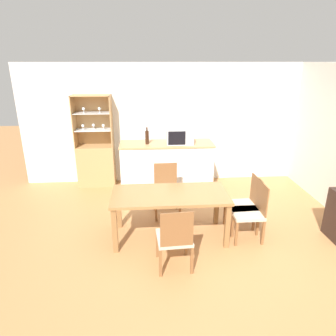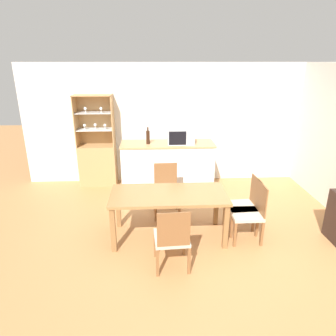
{
  "view_description": "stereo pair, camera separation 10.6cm",
  "coord_description": "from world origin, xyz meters",
  "px_view_note": "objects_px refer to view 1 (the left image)",
  "views": [
    {
      "loc": [
        -0.74,
        -3.79,
        2.58
      ],
      "look_at": [
        -0.39,
        1.07,
        0.83
      ],
      "focal_mm": 32.0,
      "sensor_mm": 36.0,
      "label": 1
    },
    {
      "loc": [
        -0.64,
        -3.79,
        2.58
      ],
      "look_at": [
        -0.39,
        1.07,
        0.83
      ],
      "focal_mm": 32.0,
      "sensor_mm": 36.0,
      "label": 2
    }
  ],
  "objects_px": {
    "dining_chair_side_right_far": "(245,204)",
    "microwave": "(180,136)",
    "dining_chair_side_right_near": "(250,212)",
    "display_cabinet": "(96,159)",
    "dining_chair_head_near": "(175,238)",
    "dining_table": "(170,199)",
    "dining_chair_head_far": "(166,191)",
    "wine_bottle": "(147,137)"
  },
  "relations": [
    {
      "from": "dining_chair_side_right_far",
      "to": "dining_chair_head_near",
      "type": "bearing_deg",
      "value": 122.95
    },
    {
      "from": "display_cabinet",
      "to": "microwave",
      "type": "distance_m",
      "value": 1.92
    },
    {
      "from": "dining_chair_side_right_near",
      "to": "wine_bottle",
      "type": "distance_m",
      "value": 2.43
    },
    {
      "from": "dining_chair_head_near",
      "to": "wine_bottle",
      "type": "xyz_separation_m",
      "value": [
        -0.32,
        2.37,
        0.74
      ]
    },
    {
      "from": "dining_table",
      "to": "dining_chair_side_right_near",
      "type": "xyz_separation_m",
      "value": [
        1.2,
        -0.12,
        -0.2
      ]
    },
    {
      "from": "dining_table",
      "to": "microwave",
      "type": "relative_size",
      "value": 3.37
    },
    {
      "from": "dining_table",
      "to": "dining_chair_side_right_far",
      "type": "relative_size",
      "value": 1.92
    },
    {
      "from": "dining_chair_side_right_far",
      "to": "dining_chair_side_right_near",
      "type": "bearing_deg",
      "value": 177.13
    },
    {
      "from": "dining_table",
      "to": "wine_bottle",
      "type": "bearing_deg",
      "value": 100.96
    },
    {
      "from": "dining_chair_head_far",
      "to": "dining_table",
      "type": "bearing_deg",
      "value": 88.13
    },
    {
      "from": "dining_table",
      "to": "dining_chair_head_near",
      "type": "xyz_separation_m",
      "value": [
        0.0,
        -0.74,
        -0.2
      ]
    },
    {
      "from": "dining_table",
      "to": "wine_bottle",
      "type": "height_order",
      "value": "wine_bottle"
    },
    {
      "from": "dining_table",
      "to": "dining_chair_head_far",
      "type": "relative_size",
      "value": 1.92
    },
    {
      "from": "display_cabinet",
      "to": "dining_chair_head_near",
      "type": "relative_size",
      "value": 2.16
    },
    {
      "from": "display_cabinet",
      "to": "dining_chair_head_far",
      "type": "relative_size",
      "value": 2.16
    },
    {
      "from": "dining_chair_head_far",
      "to": "microwave",
      "type": "bearing_deg",
      "value": -111.5
    },
    {
      "from": "dining_chair_head_far",
      "to": "wine_bottle",
      "type": "xyz_separation_m",
      "value": [
        -0.31,
        0.89,
        0.74
      ]
    },
    {
      "from": "dining_chair_side_right_far",
      "to": "dining_chair_side_right_near",
      "type": "relative_size",
      "value": 1.0
    },
    {
      "from": "dining_chair_side_right_near",
      "to": "display_cabinet",
      "type": "bearing_deg",
      "value": 48.75
    },
    {
      "from": "dining_table",
      "to": "dining_chair_side_right_far",
      "type": "xyz_separation_m",
      "value": [
        1.2,
        0.12,
        -0.2
      ]
    },
    {
      "from": "dining_chair_side_right_far",
      "to": "dining_table",
      "type": "bearing_deg",
      "value": 92.96
    },
    {
      "from": "dining_chair_side_right_far",
      "to": "microwave",
      "type": "relative_size",
      "value": 1.76
    },
    {
      "from": "dining_table",
      "to": "dining_chair_head_far",
      "type": "height_order",
      "value": "dining_chair_head_far"
    },
    {
      "from": "dining_chair_head_far",
      "to": "dining_chair_side_right_near",
      "type": "relative_size",
      "value": 1.0
    },
    {
      "from": "microwave",
      "to": "wine_bottle",
      "type": "relative_size",
      "value": 1.54
    },
    {
      "from": "display_cabinet",
      "to": "dining_chair_side_right_near",
      "type": "distance_m",
      "value": 3.49
    },
    {
      "from": "dining_chair_side_right_far",
      "to": "dining_chair_side_right_near",
      "type": "height_order",
      "value": "same"
    },
    {
      "from": "wine_bottle",
      "to": "dining_table",
      "type": "bearing_deg",
      "value": -79.04
    },
    {
      "from": "display_cabinet",
      "to": "dining_chair_head_near",
      "type": "bearing_deg",
      "value": -64.1
    },
    {
      "from": "dining_chair_head_far",
      "to": "wine_bottle",
      "type": "relative_size",
      "value": 2.71
    },
    {
      "from": "dining_table",
      "to": "dining_chair_head_far",
      "type": "xyz_separation_m",
      "value": [
        -0.0,
        0.74,
        -0.2
      ]
    },
    {
      "from": "dining_chair_head_far",
      "to": "dining_chair_side_right_near",
      "type": "height_order",
      "value": "same"
    },
    {
      "from": "display_cabinet",
      "to": "dining_chair_side_right_near",
      "type": "bearing_deg",
      "value": -41.38
    },
    {
      "from": "display_cabinet",
      "to": "dining_chair_head_far",
      "type": "height_order",
      "value": "display_cabinet"
    },
    {
      "from": "microwave",
      "to": "dining_chair_head_near",
      "type": "bearing_deg",
      "value": -97.5
    },
    {
      "from": "dining_chair_head_far",
      "to": "wine_bottle",
      "type": "distance_m",
      "value": 1.2
    },
    {
      "from": "display_cabinet",
      "to": "dining_chair_side_right_near",
      "type": "relative_size",
      "value": 2.16
    },
    {
      "from": "microwave",
      "to": "dining_chair_side_right_near",
      "type": "bearing_deg",
      "value": -63.35
    },
    {
      "from": "display_cabinet",
      "to": "microwave",
      "type": "height_order",
      "value": "display_cabinet"
    },
    {
      "from": "dining_chair_head_near",
      "to": "microwave",
      "type": "distance_m",
      "value": 2.52
    },
    {
      "from": "dining_chair_side_right_far",
      "to": "display_cabinet",
      "type": "bearing_deg",
      "value": 48.88
    },
    {
      "from": "dining_chair_side_right_near",
      "to": "wine_bottle",
      "type": "bearing_deg",
      "value": 41.03
    }
  ]
}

